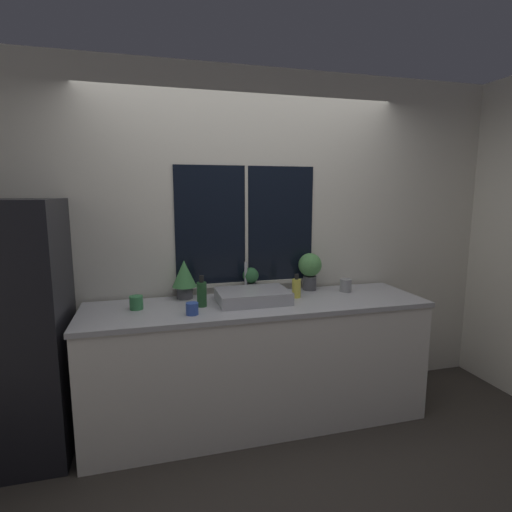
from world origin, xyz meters
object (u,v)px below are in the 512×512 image
Objects in this scene: mug_blue at (192,309)px; mug_grey at (346,285)px; potted_plant_right at (310,268)px; bottle_tall at (202,294)px; sink at (253,296)px; soap_bottle at (296,288)px; potted_plant_left at (184,277)px; potted_plant_center at (251,279)px; refrigerator at (13,332)px; mug_green at (136,303)px.

mug_blue is 1.32m from mug_grey.
potted_plant_right is 1.37× the size of bottle_tall.
bottle_tall is (-0.38, -0.02, 0.05)m from sink.
mug_blue is at bearing -164.43° from soap_bottle.
soap_bottle is at bearing -134.06° from potted_plant_right.
potted_plant_right is at bearing 153.43° from mug_grey.
potted_plant_left is 0.96× the size of potted_plant_right.
potted_plant_right reaches higher than potted_plant_center.
potted_plant_right is at bearing 6.15° from refrigerator.
refrigerator is 17.92× the size of mug_green.
bottle_tall is at bearing -6.27° from mug_green.
bottle_tall is (-0.43, -0.26, -0.03)m from potted_plant_center.
mug_grey is at bearing -5.81° from potted_plant_left.
soap_bottle is (0.36, 0.03, 0.03)m from sink.
bottle_tall is at bearing -175.75° from soap_bottle.
refrigerator reaches higher than mug_grey.
potted_plant_center is 0.90m from mug_green.
potted_plant_left is 2.85× the size of mug_grey.
sink is 0.25m from potted_plant_center.
refrigerator reaches higher than mug_green.
refrigerator is 1.60m from sink.
soap_bottle is (0.84, -0.20, -0.09)m from potted_plant_left.
bottle_tall is at bearing -176.71° from sink.
mug_green is at bearing -177.44° from mug_grey.
mug_green is at bearing 178.09° from sink.
potted_plant_right is at bearing 45.94° from soap_bottle.
potted_plant_center reaches higher than mug_blue.
bottle_tall is at bearing -174.12° from mug_grey.
soap_bottle is 0.74m from bottle_tall.
sink reaches higher than soap_bottle.
soap_bottle is (-0.19, -0.20, -0.11)m from potted_plant_right.
refrigerator is at bearing 170.01° from mug_blue.
mug_blue is (0.36, -0.23, -0.01)m from mug_green.
potted_plant_center is (0.52, 0.00, -0.05)m from potted_plant_left.
refrigerator is 1.15m from mug_blue.
refrigerator is 2.42m from mug_grey.
potted_plant_center is 2.26× the size of mug_green.
potted_plant_right is 0.97m from bottle_tall.
potted_plant_right is 0.32m from mug_grey.
soap_bottle reaches higher than mug_blue.
sink is 2.83× the size of soap_bottle.
bottle_tall reaches higher than potted_plant_center.
mug_blue is at bearing -31.85° from mug_green.
bottle_tall reaches higher than mug_green.
refrigerator is 1.23m from bottle_tall.
refrigerator is 16.36× the size of mug_grey.
mug_green is at bearing -149.71° from potted_plant_left.
mug_blue is at bearing -166.91° from mug_grey.
mug_green is (-0.35, -0.21, -0.12)m from potted_plant_left.
refrigerator is 1.67m from potted_plant_center.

